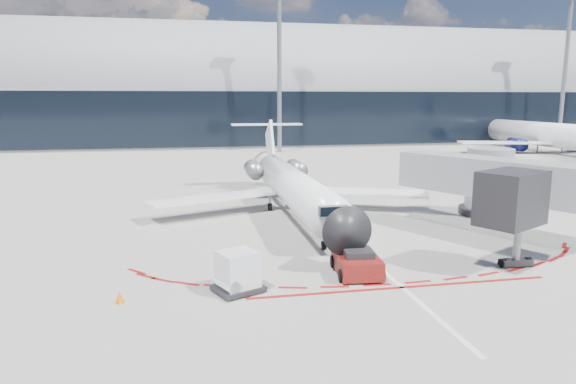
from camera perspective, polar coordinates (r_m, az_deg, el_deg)
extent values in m
plane|color=gray|center=(34.12, 4.88, -3.76)|extent=(260.00, 260.00, 0.00)
cube|color=silver|center=(35.99, 4.02, -2.99)|extent=(0.25, 40.00, 0.01)
cube|color=maroon|center=(23.76, 12.58, -10.31)|extent=(14.00, 0.25, 0.01)
cube|color=gray|center=(97.30, -5.66, 8.34)|extent=(150.00, 24.00, 10.00)
cylinder|color=gray|center=(97.27, -5.71, 11.28)|extent=(150.00, 24.00, 24.00)
cube|color=black|center=(85.32, -4.89, 8.08)|extent=(150.00, 0.20, 9.00)
cube|color=gray|center=(33.12, 22.35, 1.42)|extent=(8.22, 12.61, 2.30)
cube|color=black|center=(26.74, 23.57, -0.62)|extent=(3.86, 3.44, 2.60)
cylinder|color=gray|center=(28.02, 24.11, -5.23)|extent=(0.36, 0.36, 2.40)
cube|color=black|center=(28.29, 23.96, -7.15)|extent=(1.60, 0.60, 0.30)
cylinder|color=gray|center=(39.70, 21.42, 1.09)|extent=(3.20, 3.20, 4.80)
cylinder|color=black|center=(40.08, 21.21, -1.95)|extent=(4.00, 4.00, 0.50)
cylinder|color=gray|center=(81.17, -0.97, 13.30)|extent=(0.70, 0.70, 25.00)
cylinder|color=gray|center=(102.48, 28.38, 11.47)|extent=(0.70, 0.70, 25.00)
cylinder|color=white|center=(36.22, 0.65, 0.54)|extent=(2.45, 19.92, 2.45)
cone|color=black|center=(25.55, 5.74, -3.66)|extent=(2.45, 2.54, 2.45)
cone|color=white|center=(47.50, -2.18, 2.87)|extent=(2.45, 3.26, 2.45)
cube|color=black|center=(26.79, 4.87, -1.89)|extent=(1.54, 1.27, 0.50)
cube|color=white|center=(37.01, -8.33, -0.64)|extent=(9.70, 5.75, 0.28)
cube|color=white|center=(39.14, 8.32, -0.04)|extent=(9.70, 5.75, 0.28)
cube|color=white|center=(46.38, -2.02, 5.39)|extent=(0.23, 4.25, 4.32)
cube|color=white|center=(48.15, -2.39, 7.52)|extent=(6.52, 1.45, 0.14)
cylinder|color=slate|center=(43.66, -3.86, 2.50)|extent=(1.36, 3.08, 1.36)
cylinder|color=slate|center=(44.27, 0.92, 2.63)|extent=(1.36, 3.08, 1.36)
cylinder|color=black|center=(28.73, 4.01, -5.93)|extent=(0.20, 0.51, 0.51)
cylinder|color=black|center=(38.51, -2.02, -1.66)|extent=(0.27, 0.58, 0.58)
cylinder|color=black|center=(39.02, 1.93, -1.50)|extent=(0.27, 0.58, 0.58)
cylinder|color=gray|center=(28.66, 4.01, -5.46)|extent=(0.16, 0.16, 1.00)
cube|color=#53110B|center=(24.96, 7.63, -7.86)|extent=(2.22, 3.26, 0.87)
cube|color=black|center=(24.52, 7.81, -6.78)|extent=(1.45, 1.28, 0.34)
cylinder|color=gray|center=(26.99, 6.60, -6.86)|extent=(0.34, 2.50, 0.10)
cylinder|color=black|center=(23.86, 6.02, -9.25)|extent=(0.33, 0.64, 0.62)
cylinder|color=black|center=(24.28, 10.32, -9.01)|extent=(0.33, 0.64, 0.62)
cylinder|color=black|center=(25.83, 5.09, -7.69)|extent=(0.33, 0.64, 0.62)
cylinder|color=black|center=(26.22, 9.06, -7.51)|extent=(0.33, 0.64, 0.62)
imported|color=#E4FF1A|center=(25.26, 7.42, -6.89)|extent=(0.62, 0.42, 1.68)
cube|color=black|center=(22.76, -5.57, -10.58)|extent=(2.44, 2.29, 0.21)
cube|color=silver|center=(22.47, -5.61, -8.50)|extent=(2.01, 1.96, 1.55)
cylinder|color=black|center=(21.93, -6.53, -11.65)|extent=(0.17, 0.22, 0.19)
cylinder|color=black|center=(22.65, -3.03, -10.86)|extent=(0.17, 0.22, 0.19)
cylinder|color=black|center=(22.97, -8.06, -10.65)|extent=(0.17, 0.22, 0.19)
cylinder|color=black|center=(23.66, -4.68, -9.94)|extent=(0.17, 0.22, 0.19)
cone|color=#E76004|center=(22.57, -18.19, -11.04)|extent=(0.36, 0.36, 0.51)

